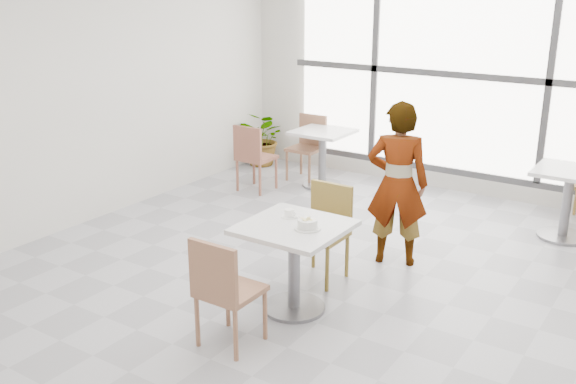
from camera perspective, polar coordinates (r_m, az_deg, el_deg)
The scene contains 15 objects.
floor at distance 5.81m, azimuth 1.66°, elevation -8.63°, with size 7.00×7.00×0.00m, color #9E9EA5.
wall_back at distance 8.45m, azimuth 14.67°, elevation 9.96°, with size 6.00×6.00×0.00m, color silver.
wall_left at distance 7.32m, azimuth -18.77°, elevation 8.41°, with size 7.00×7.00×0.00m, color silver.
window at distance 8.38m, azimuth 14.52°, elevation 9.92°, with size 4.60×0.07×2.52m.
main_table at distance 5.29m, azimuth 0.54°, elevation -5.19°, with size 0.80×0.80×0.75m.
chair_near at distance 4.79m, azimuth -5.68°, elevation -8.22°, with size 0.42×0.42×0.87m.
chair_far at distance 5.91m, azimuth 3.27°, elevation -2.90°, with size 0.42×0.42×0.87m.
oatmeal_bowl at distance 5.11m, azimuth 1.73°, elevation -2.80°, with size 0.21×0.21×0.10m.
coffee_cup at distance 5.36m, azimuth 0.13°, elevation -1.91°, with size 0.16×0.13×0.07m.
person at distance 6.19m, azimuth 9.55°, elevation 0.68°, with size 0.58×0.38×1.58m, color black.
bg_table_left at distance 8.54m, azimuth 3.03°, elevation 3.67°, with size 0.70×0.70×0.75m.
bg_table_right at distance 7.38m, azimuth 23.29°, elevation -0.16°, with size 0.70×0.70×0.75m.
bg_chair_left_near at distance 8.31m, azimuth -3.11°, elevation 3.35°, with size 0.42×0.42×0.87m.
bg_chair_left_far at distance 8.88m, azimuth 1.81°, elevation 4.34°, with size 0.42×0.42×0.87m.
plant_left at distance 9.54m, azimuth -2.16°, elevation 4.72°, with size 0.73×0.63×0.81m, color #648849.
Camera 1 is at (2.74, -4.41, 2.62)m, focal length 40.64 mm.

